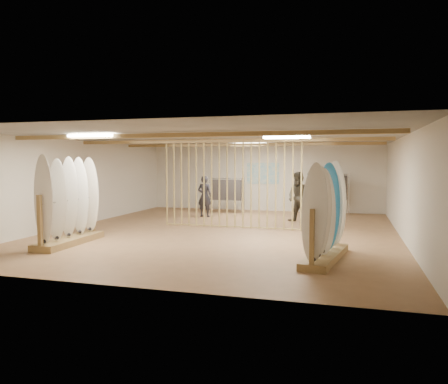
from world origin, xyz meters
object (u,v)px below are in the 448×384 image
(clothing_rack_b, at_px, (328,187))
(shopper_a, at_px, (205,193))
(clothing_rack_a, at_px, (227,190))
(rack_left, at_px, (69,214))
(shopper_b, at_px, (299,194))
(rack_right, at_px, (326,228))

(clothing_rack_b, distance_m, shopper_a, 4.90)
(shopper_a, bearing_deg, clothing_rack_a, -102.62)
(rack_left, bearing_deg, clothing_rack_b, 52.16)
(clothing_rack_a, distance_m, shopper_a, 1.45)
(clothing_rack_b, bearing_deg, rack_left, -138.97)
(shopper_b, bearing_deg, rack_right, -46.54)
(rack_left, xyz_separation_m, rack_right, (6.39, -0.01, -0.07))
(clothing_rack_a, xyz_separation_m, clothing_rack_b, (3.99, 0.62, 0.13))
(clothing_rack_b, distance_m, shopper_b, 2.73)
(rack_left, distance_m, clothing_rack_a, 7.86)
(clothing_rack_b, bearing_deg, shopper_b, -120.81)
(rack_right, xyz_separation_m, shopper_b, (-1.22, 5.62, 0.30))
(rack_right, xyz_separation_m, clothing_rack_b, (-0.37, 8.22, 0.39))
(shopper_a, distance_m, shopper_b, 3.68)
(rack_left, distance_m, shopper_a, 6.42)
(rack_left, height_order, clothing_rack_a, rack_left)
(shopper_a, height_order, shopper_b, shopper_b)
(rack_right, bearing_deg, clothing_rack_a, 128.77)
(clothing_rack_a, height_order, shopper_a, shopper_a)
(rack_right, height_order, shopper_a, rack_right)
(clothing_rack_b, xyz_separation_m, shopper_a, (-4.47, -1.99, -0.19))
(clothing_rack_a, height_order, shopper_b, shopper_b)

